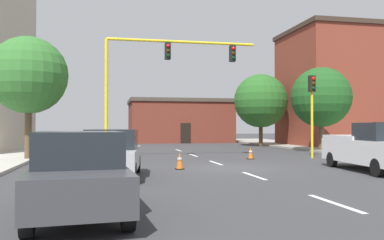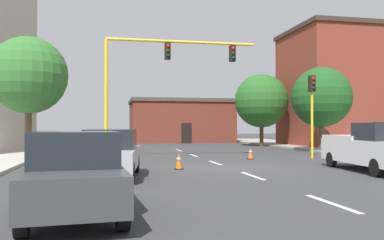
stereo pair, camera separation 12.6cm
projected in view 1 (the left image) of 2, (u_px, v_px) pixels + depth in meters
ground_plane at (230, 168)px, 18.07m from camera, size 160.00×160.00×0.00m
sidewalk_right at (364, 152)px, 28.38m from camera, size 6.00×56.00×0.14m
lane_stripe_seg_1 at (335, 203)px, 9.75m from camera, size 0.16×2.40×0.01m
lane_stripe_seg_2 at (254, 176)px, 15.13m from camera, size 0.16×2.40×0.01m
lane_stripe_seg_3 at (216, 163)px, 20.52m from camera, size 0.16×2.40×0.01m
lane_stripe_seg_4 at (193, 155)px, 25.90m from camera, size 0.16×2.40×0.01m
lane_stripe_seg_5 at (179, 150)px, 31.29m from camera, size 0.16×2.40×0.01m
building_brick_center at (179, 121)px, 47.91m from camera, size 11.74×8.46×4.94m
building_row_right at (350, 88)px, 38.55m from camera, size 11.84×8.76×10.93m
traffic_signal_gantry at (129, 119)px, 22.88m from camera, size 9.54×1.20×6.83m
traffic_light_pole_right at (312, 97)px, 23.60m from camera, size 0.32×0.47×4.80m
tree_right_far at (261, 101)px, 37.60m from camera, size 4.94×4.94×6.68m
tree_left_near at (29, 75)px, 21.65m from camera, size 4.12×4.12×6.64m
tree_right_mid at (321, 97)px, 29.33m from camera, size 4.32×4.32×6.11m
pickup_truck_white at (374, 148)px, 16.63m from camera, size 2.51×5.57×1.99m
sedan_silver_near_left at (112, 153)px, 14.70m from camera, size 2.37×4.69×1.74m
sedan_dark_gray_mid_left at (79, 173)px, 8.44m from camera, size 2.19×4.63×1.74m
traffic_cone_roadside_a at (251, 153)px, 22.86m from camera, size 0.36×0.36×0.68m
traffic_cone_roadside_b at (180, 161)px, 17.41m from camera, size 0.36×0.36×0.73m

